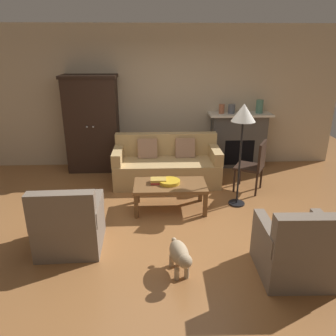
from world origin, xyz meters
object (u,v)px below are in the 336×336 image
mantel_vase_terracotta (222,109)px  armchair_near_left (69,226)px  armchair_near_right (297,251)px  floor_lamp (243,119)px  mantel_vase_slate (232,109)px  mantel_vase_jade (259,107)px  side_chair_wooden (255,163)px  book_stack (158,181)px  fireplace (238,140)px  armoire (92,124)px  dog (180,255)px  coffee_table (170,187)px  fruit_bowl (169,182)px  couch (167,165)px

mantel_vase_terracotta → armchair_near_left: 3.89m
armchair_near_right → floor_lamp: bearing=96.9°
mantel_vase_slate → mantel_vase_jade: (0.56, 0.00, 0.04)m
armchair_near_left → side_chair_wooden: (2.77, 1.62, 0.20)m
book_stack → side_chair_wooden: 1.75m
fireplace → mantel_vase_slate: mantel_vase_slate is taller
armoire → armchair_near_left: size_ratio=2.14×
armchair_near_left → floor_lamp: floor_lamp is taller
fireplace → floor_lamp: floor_lamp is taller
mantel_vase_slate → mantel_vase_jade: mantel_vase_jade is taller
book_stack → mantel_vase_slate: bearing=51.0°
floor_lamp → dog: floor_lamp is taller
coffee_table → fruit_bowl: 0.08m
couch → armchair_near_right: (1.30, -2.75, -0.00)m
book_stack → floor_lamp: size_ratio=0.15×
dog → armchair_near_left: bearing=157.0°
book_stack → armchair_near_right: armchair_near_right is taller
fireplace → book_stack: (-1.68, -1.87, -0.11)m
armoire → book_stack: (1.27, -1.79, -0.49)m
couch → side_chair_wooden: (1.48, -0.49, 0.19)m
side_chair_wooden → coffee_table: bearing=-157.3°
fruit_bowl → mantel_vase_jade: 2.79m
mantel_vase_slate → armchair_near_left: (-2.62, -2.91, -0.90)m
mantel_vase_jade → armchair_near_left: bearing=-137.5°
fruit_bowl → mantel_vase_slate: bearing=54.7°
coffee_table → mantel_vase_slate: bearing=55.2°
couch → armchair_near_left: (-1.29, -2.11, -0.00)m
fruit_bowl → side_chair_wooden: 1.60m
fireplace → mantel_vase_terracotta: bearing=-177.3°
side_chair_wooden → mantel_vase_terracotta: bearing=105.3°
mantel_vase_slate → mantel_vase_jade: bearing=0.0°
couch → armchair_near_left: 2.47m
book_stack → floor_lamp: floor_lamp is taller
fireplace → armchair_near_right: fireplace is taller
armoire → side_chair_wooden: 3.20m
mantel_vase_terracotta → mantel_vase_jade: mantel_vase_jade is taller
fireplace → mantel_vase_jade: 0.78m
mantel_vase_slate → dog: (-1.29, -3.47, -0.97)m
fireplace → couch: fireplace is taller
fireplace → mantel_vase_terracotta: (-0.38, -0.02, 0.64)m
mantel_vase_jade → fruit_bowl: bearing=-135.2°
coffee_table → fireplace: bearing=51.9°
fireplace → mantel_vase_jade: mantel_vase_jade is taller
fruit_bowl → mantel_vase_jade: (1.89, 1.88, 0.81)m
armchair_near_left → floor_lamp: bearing=25.3°
fruit_bowl → armchair_near_right: 2.12m
coffee_table → floor_lamp: 1.49m
couch → fruit_bowl: (-0.00, -1.08, 0.13)m
mantel_vase_slate → side_chair_wooden: size_ratio=0.20×
fruit_bowl → side_chair_wooden: bearing=21.7°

